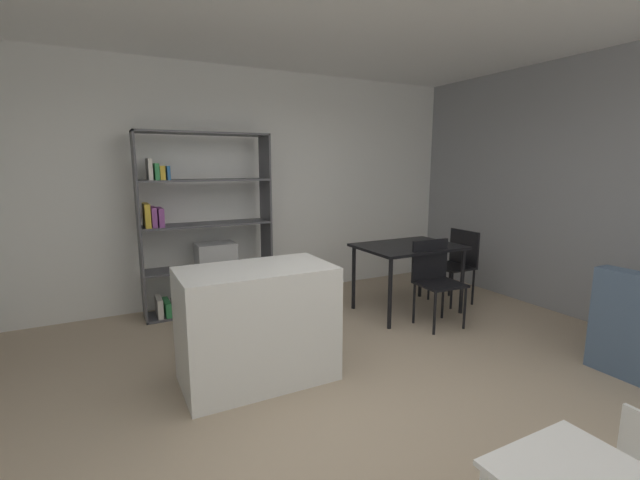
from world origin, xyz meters
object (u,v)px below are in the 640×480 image
Objects in this scene: kitchen_island at (257,324)px; dining_chair_near at (435,274)px; open_bookshelf at (200,234)px; dining_chair_window_side at (458,259)px; dining_table at (408,252)px.

kitchen_island reaches higher than dining_chair_near.
dining_chair_window_side is at bearing -20.85° from open_bookshelf.
kitchen_island is 1.03× the size of dining_table.
dining_chair_window_side reaches higher than dining_table.
dining_chair_window_side is 0.89m from dining_chair_near.
dining_chair_near is at bearing -36.10° from open_bookshelf.
kitchen_island reaches higher than dining_table.
kitchen_island is at bearing -88.83° from open_bookshelf.
dining_table is 1.27× the size of dining_chair_window_side.
open_bookshelf reaches higher than dining_chair_near.
open_bookshelf is (-0.04, 1.82, 0.46)m from kitchen_island.
kitchen_island is 2.20m from dining_table.
open_bookshelf is at bearing 152.46° from dining_table.
open_bookshelf is 1.80× the size of dining_table.
dining_table is at bearing -27.54° from open_bookshelf.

